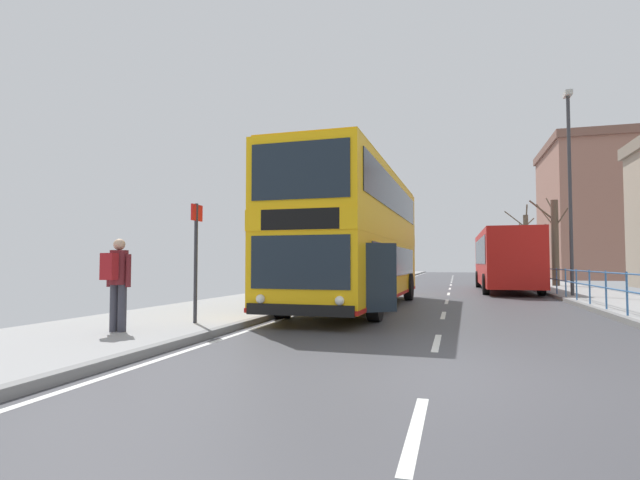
% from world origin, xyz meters
% --- Properties ---
extents(ground, '(15.80, 140.00, 0.20)m').
position_xyz_m(ground, '(-0.72, -0.00, 0.04)').
color(ground, '#414146').
extents(double_decker_bus_main, '(3.24, 11.49, 4.34)m').
position_xyz_m(double_decker_bus_main, '(-2.73, 8.92, 2.28)').
color(double_decker_bus_main, '#F4B20F').
rests_on(double_decker_bus_main, ground).
extents(background_bus_far_lane, '(2.66, 10.75, 3.02)m').
position_xyz_m(background_bus_far_lane, '(2.80, 20.45, 1.66)').
color(background_bus_far_lane, red).
rests_on(background_bus_far_lane, ground).
extents(pedestrian_railing_far_kerb, '(0.05, 21.18, 1.09)m').
position_xyz_m(pedestrian_railing_far_kerb, '(4.45, 12.49, 0.86)').
color(pedestrian_railing_far_kerb, '#386BA8').
rests_on(pedestrian_railing_far_kerb, ground).
extents(pedestrian_with_backpack, '(0.54, 0.53, 1.77)m').
position_xyz_m(pedestrian_with_backpack, '(-5.88, 1.35, 1.18)').
color(pedestrian_with_backpack, '#383842').
rests_on(pedestrian_with_backpack, ground).
extents(bus_stop_sign_near, '(0.08, 0.44, 2.62)m').
position_xyz_m(bus_stop_sign_near, '(-5.15, 3.00, 1.75)').
color(bus_stop_sign_near, '#2D2D33').
rests_on(bus_stop_sign_near, ground).
extents(street_lamp_far_side, '(0.28, 0.60, 8.36)m').
position_xyz_m(street_lamp_far_side, '(4.87, 15.15, 4.94)').
color(street_lamp_far_side, '#38383D').
rests_on(street_lamp_far_side, ground).
extents(bare_tree_far_00, '(2.02, 1.66, 5.20)m').
position_xyz_m(bare_tree_far_00, '(5.88, 24.20, 2.71)').
color(bare_tree_far_00, brown).
rests_on(bare_tree_far_00, ground).
extents(bare_tree_far_01, '(3.38, 3.25, 6.17)m').
position_xyz_m(bare_tree_far_01, '(6.13, 38.08, 3.08)').
color(bare_tree_far_01, brown).
rests_on(bare_tree_far_01, ground).
extents(background_building_02, '(10.45, 12.73, 12.58)m').
position_xyz_m(background_building_02, '(13.74, 43.52, 6.32)').
color(background_building_02, '#936656').
rests_on(background_building_02, ground).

